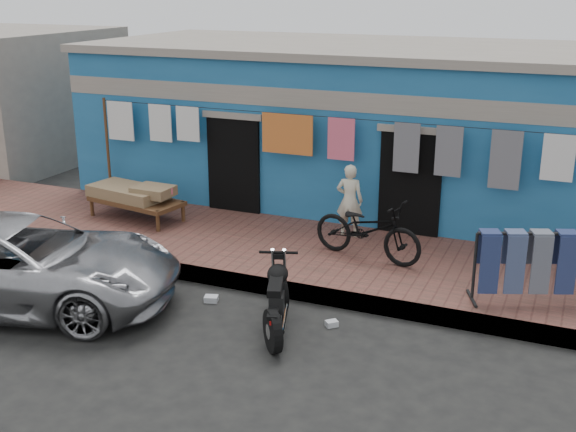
% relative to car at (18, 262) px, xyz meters
% --- Properties ---
extents(ground, '(80.00, 80.00, 0.00)m').
position_rel_car_xyz_m(ground, '(3.36, 0.20, -0.68)').
color(ground, black).
rests_on(ground, ground).
extents(sidewalk, '(28.00, 3.00, 0.25)m').
position_rel_car_xyz_m(sidewalk, '(3.36, 3.20, -0.55)').
color(sidewalk, brown).
rests_on(sidewalk, ground).
extents(curb, '(28.00, 0.10, 0.25)m').
position_rel_car_xyz_m(curb, '(3.36, 1.75, -0.55)').
color(curb, gray).
rests_on(curb, ground).
extents(building, '(12.20, 5.20, 3.36)m').
position_rel_car_xyz_m(building, '(3.36, 7.19, 1.01)').
color(building, '#1D5A8F').
rests_on(building, ground).
extents(clothesline, '(10.06, 0.06, 2.10)m').
position_rel_car_xyz_m(clothesline, '(3.12, 4.45, 1.14)').
color(clothesline, brown).
rests_on(clothesline, sidewalk).
extents(car, '(5.23, 3.46, 1.35)m').
position_rel_car_xyz_m(car, '(0.00, 0.00, 0.00)').
color(car, '#A8A7AC').
rests_on(car, ground).
extents(seated_person, '(0.50, 0.36, 1.31)m').
position_rel_car_xyz_m(seated_person, '(3.72, 4.14, 0.23)').
color(seated_person, beige).
rests_on(seated_person, sidewalk).
extents(bicycle, '(1.99, 1.02, 1.23)m').
position_rel_car_xyz_m(bicycle, '(4.35, 3.20, 0.19)').
color(bicycle, black).
rests_on(bicycle, sidewalk).
extents(motorcycle, '(1.52, 1.88, 1.00)m').
position_rel_car_xyz_m(motorcycle, '(3.82, 0.71, -0.18)').
color(motorcycle, black).
rests_on(motorcycle, ground).
extents(charpoy, '(2.26, 1.58, 0.65)m').
position_rel_car_xyz_m(charpoy, '(-0.33, 3.49, -0.10)').
color(charpoy, brown).
rests_on(charpoy, sidewalk).
extents(jeans_rack, '(2.55, 2.00, 1.08)m').
position_rel_car_xyz_m(jeans_rack, '(7.21, 2.60, 0.11)').
color(jeans_rack, black).
rests_on(jeans_rack, sidewalk).
extents(litter_a, '(0.24, 0.21, 0.09)m').
position_rel_car_xyz_m(litter_a, '(2.54, 1.17, -0.63)').
color(litter_a, silver).
rests_on(litter_a, ground).
extents(litter_b, '(0.20, 0.20, 0.08)m').
position_rel_car_xyz_m(litter_b, '(4.49, 1.11, -0.64)').
color(litter_b, silver).
rests_on(litter_b, ground).
extents(litter_c, '(0.22, 0.22, 0.07)m').
position_rel_car_xyz_m(litter_c, '(3.61, 1.01, -0.64)').
color(litter_c, silver).
rests_on(litter_c, ground).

